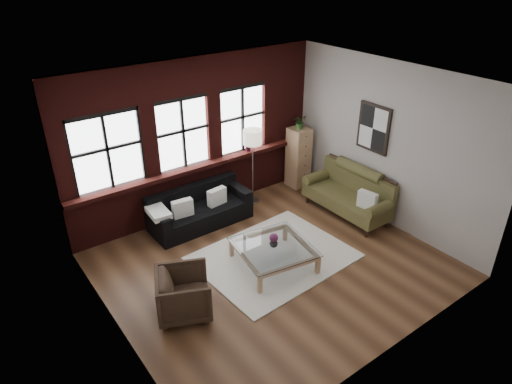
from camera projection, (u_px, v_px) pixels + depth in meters
floor at (272, 264)px, 8.06m from camera, size 5.50×5.50×0.00m
ceiling at (275, 84)px, 6.56m from camera, size 5.50×5.50×0.00m
wall_back at (195, 137)px, 9.08m from camera, size 5.50×0.00×5.50m
wall_front at (401, 258)px, 5.54m from camera, size 5.50×0.00×5.50m
wall_left at (106, 241)px, 5.87m from camera, size 0.00×5.00×5.00m
wall_right at (385, 145)px, 8.75m from camera, size 0.00×5.00×5.00m
brick_backwall at (197, 138)px, 9.04m from camera, size 5.50×0.12×3.20m
sill_ledge at (201, 166)px, 9.24m from camera, size 5.50×0.30×0.08m
window_left at (107, 152)px, 8.03m from camera, size 1.38×0.10×1.50m
window_mid at (183, 134)px, 8.82m from camera, size 1.38×0.10×1.50m
window_right at (242, 120)px, 9.55m from camera, size 1.38×0.10×1.50m
wall_poster at (374, 128)px, 8.83m from camera, size 0.05×0.74×0.94m
shag_rug at (274, 257)px, 8.22m from camera, size 2.72×2.19×0.03m
dark_sofa at (200, 208)px, 9.07m from camera, size 2.02×0.82×0.73m
pillow_a at (183, 208)px, 8.68m from camera, size 0.41×0.18×0.34m
pillow_b at (217, 197)px, 9.09m from camera, size 0.41×0.19×0.34m
vintage_settee at (347, 192)px, 9.33m from camera, size 0.86×1.94×1.04m
pillow_settee at (367, 200)px, 8.82m from camera, size 0.20×0.40×0.34m
armchair at (184, 293)px, 6.82m from camera, size 1.05×1.04×0.73m
coffee_table at (273, 256)px, 7.93m from camera, size 1.42×1.42×0.41m
vase at (274, 243)px, 7.80m from camera, size 0.18×0.18×0.15m
flowers at (274, 238)px, 7.75m from camera, size 0.15×0.15×0.15m
drawer_chest at (298, 157)px, 10.44m from camera, size 0.43×0.43×1.40m
potted_plant_top at (300, 122)px, 10.03m from camera, size 0.30×0.27×0.31m
floor_lamp at (253, 164)px, 9.66m from camera, size 0.40×0.40×1.80m
sill_plant at (249, 143)px, 9.74m from camera, size 0.21×0.18×0.33m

